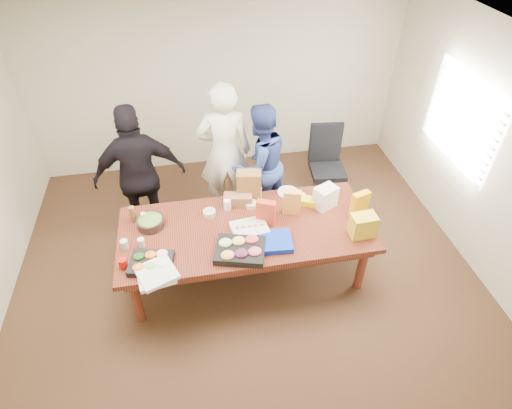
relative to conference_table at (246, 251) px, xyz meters
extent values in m
cube|color=#47301E|center=(0.00, 0.00, -0.39)|extent=(5.50, 5.00, 0.02)
cube|color=white|center=(0.00, 0.00, 2.33)|extent=(5.50, 5.00, 0.02)
cube|color=beige|center=(0.00, 2.50, 0.98)|extent=(5.50, 0.04, 2.70)
cube|color=beige|center=(2.75, 0.00, 0.98)|extent=(0.04, 5.00, 2.70)
cube|color=white|center=(2.72, 0.60, 1.12)|extent=(0.03, 1.40, 1.10)
cube|color=beige|center=(2.68, 0.60, 1.12)|extent=(0.04, 1.36, 1.00)
cube|color=#4C1C0F|center=(0.00, 0.00, 0.00)|extent=(2.80, 1.20, 0.75)
cube|color=black|center=(1.37, 1.22, 0.16)|extent=(0.60, 0.60, 1.08)
imported|color=silver|center=(-0.08, 1.20, 0.59)|extent=(0.73, 0.50, 1.94)
imported|color=navy|center=(0.36, 1.06, 0.46)|extent=(1.00, 0.91, 1.67)
imported|color=black|center=(-1.14, 0.94, 0.56)|extent=(1.14, 0.56, 1.87)
cube|color=black|center=(-1.03, -0.38, 0.41)|extent=(0.48, 0.41, 0.06)
cube|color=black|center=(-0.12, -0.37, 0.41)|extent=(0.60, 0.52, 0.08)
cube|color=silver|center=(0.03, -0.06, 0.41)|extent=(0.42, 0.34, 0.07)
cylinder|color=black|center=(-1.04, 0.22, 0.42)|extent=(0.38, 0.38, 0.10)
cube|color=#1030BD|center=(0.23, -0.30, 0.41)|extent=(0.45, 0.35, 0.06)
cube|color=#BD371A|center=(0.23, 0.04, 0.53)|extent=(0.23, 0.16, 0.31)
cube|color=#E8AB0C|center=(1.30, -0.02, 0.53)|extent=(0.22, 0.14, 0.31)
cube|color=gold|center=(0.55, 0.15, 0.53)|extent=(0.22, 0.14, 0.31)
cylinder|color=white|center=(-0.16, 0.35, 0.44)|extent=(0.09, 0.09, 0.13)
cylinder|color=yellow|center=(0.23, 0.46, 0.46)|extent=(0.07, 0.07, 0.18)
cylinder|color=brown|center=(-1.22, 0.33, 0.48)|extent=(0.07, 0.07, 0.21)
cylinder|color=beige|center=(-1.10, 0.25, 0.46)|extent=(0.07, 0.07, 0.17)
cube|color=#F9F700|center=(0.80, 0.27, 0.41)|extent=(0.26, 0.22, 0.08)
cube|color=brown|center=(-0.02, 0.42, 0.44)|extent=(0.35, 0.21, 0.13)
cube|color=brown|center=(0.12, 0.51, 0.56)|extent=(0.31, 0.21, 0.37)
cylinder|color=red|center=(-1.30, -0.35, 0.43)|extent=(0.11, 0.11, 0.11)
cylinder|color=silver|center=(-1.13, -0.08, 0.43)|extent=(0.08, 0.08, 0.10)
cylinder|color=silver|center=(-1.30, -0.08, 0.43)|extent=(0.10, 0.10, 0.11)
cube|color=white|center=(-0.99, -0.52, 0.40)|extent=(0.42, 0.42, 0.04)
cube|color=silver|center=(-0.97, -0.54, 0.44)|extent=(0.46, 0.46, 0.04)
cylinder|color=white|center=(0.69, 0.40, 0.38)|extent=(0.28, 0.28, 0.01)
cylinder|color=white|center=(0.61, 0.52, 0.38)|extent=(0.26, 0.26, 0.02)
cylinder|color=beige|center=(0.12, 0.35, 0.40)|extent=(0.18, 0.18, 0.06)
cylinder|color=beige|center=(-0.38, 0.29, 0.40)|extent=(0.18, 0.18, 0.06)
cube|color=white|center=(0.97, 0.20, 0.51)|extent=(0.30, 0.27, 0.27)
cube|color=gold|center=(1.22, -0.33, 0.51)|extent=(0.27, 0.19, 0.26)
camera|label=1|loc=(-0.50, -3.34, 3.57)|focal=29.34mm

